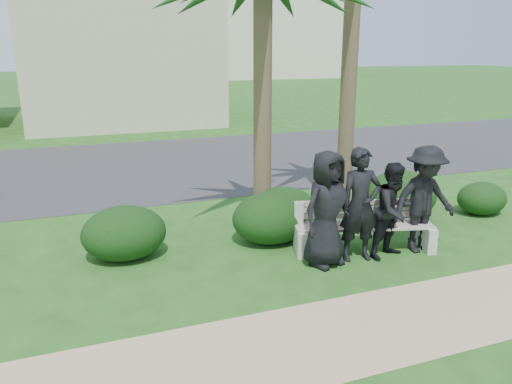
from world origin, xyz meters
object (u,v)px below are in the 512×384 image
man_a (327,209)px  man_d (424,200)px  park_bench (363,230)px  man_c (394,210)px  man_b (360,205)px

man_a → man_d: bearing=-19.8°
park_bench → man_c: bearing=-33.1°
man_d → man_c: bearing=-177.1°
man_b → man_d: bearing=4.1°
man_a → man_b: bearing=-18.4°
park_bench → man_d: size_ratio=1.37×
man_a → man_c: (1.15, -0.10, -0.13)m
man_d → park_bench: bearing=160.6°
man_b → man_c: size_ratio=1.17×
man_a → man_b: size_ratio=1.00×
man_a → man_b: (0.58, -0.01, 0.00)m
man_b → man_c: 0.59m
man_a → park_bench: bearing=0.1°
man_c → man_d: size_ratio=0.87×
park_bench → man_a: (-0.85, -0.26, 0.54)m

